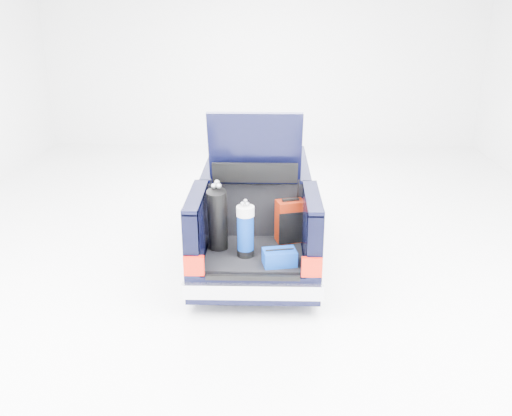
{
  "coord_description": "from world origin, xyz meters",
  "views": [
    {
      "loc": [
        0.19,
        -8.24,
        3.79
      ],
      "look_at": [
        0.0,
        -0.5,
        0.88
      ],
      "focal_mm": 38.0,
      "sensor_mm": 36.0,
      "label": 1
    }
  ],
  "objects_px": {
    "black_golf_bag": "(218,220)",
    "blue_golf_bag": "(245,231)",
    "car": "(257,207)",
    "blue_duffel": "(280,257)",
    "red_suitcase": "(290,221)"
  },
  "relations": [
    {
      "from": "blue_golf_bag",
      "to": "red_suitcase",
      "type": "bearing_deg",
      "value": 40.75
    },
    {
      "from": "red_suitcase",
      "to": "blue_golf_bag",
      "type": "distance_m",
      "value": 0.79
    },
    {
      "from": "black_golf_bag",
      "to": "car",
      "type": "bearing_deg",
      "value": 71.75
    },
    {
      "from": "car",
      "to": "red_suitcase",
      "type": "distance_m",
      "value": 1.32
    },
    {
      "from": "red_suitcase",
      "to": "blue_duffel",
      "type": "height_order",
      "value": "red_suitcase"
    },
    {
      "from": "red_suitcase",
      "to": "blue_duffel",
      "type": "xyz_separation_m",
      "value": [
        -0.16,
        -0.76,
        -0.2
      ]
    },
    {
      "from": "black_golf_bag",
      "to": "blue_golf_bag",
      "type": "height_order",
      "value": "black_golf_bag"
    },
    {
      "from": "car",
      "to": "red_suitcase",
      "type": "bearing_deg",
      "value": -67.28
    },
    {
      "from": "car",
      "to": "blue_duffel",
      "type": "height_order",
      "value": "car"
    },
    {
      "from": "blue_golf_bag",
      "to": "car",
      "type": "bearing_deg",
      "value": 87.64
    },
    {
      "from": "blue_golf_bag",
      "to": "blue_duffel",
      "type": "relative_size",
      "value": 1.71
    },
    {
      "from": "car",
      "to": "black_golf_bag",
      "type": "height_order",
      "value": "car"
    },
    {
      "from": "red_suitcase",
      "to": "blue_duffel",
      "type": "distance_m",
      "value": 0.81
    },
    {
      "from": "red_suitcase",
      "to": "black_golf_bag",
      "type": "xyz_separation_m",
      "value": [
        -1.0,
        -0.32,
        0.14
      ]
    },
    {
      "from": "car",
      "to": "red_suitcase",
      "type": "height_order",
      "value": "car"
    }
  ]
}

